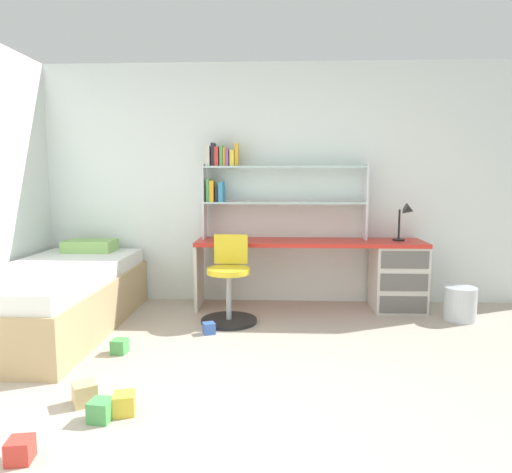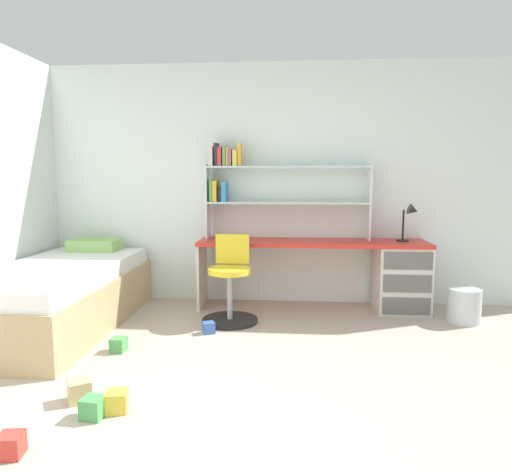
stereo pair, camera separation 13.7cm
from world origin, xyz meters
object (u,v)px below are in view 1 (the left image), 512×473
Objects in this scene: bed_platform at (56,298)px; toy_block_green_2 at (101,410)px; desk at (370,270)px; desk_lamp at (407,216)px; swivel_chair at (229,288)px; toy_block_blue_1 at (209,328)px; bookshelf_hutch at (258,182)px; toy_block_natural_3 at (85,394)px; toy_block_red_4 at (20,450)px; waste_bin at (460,304)px; toy_block_yellow_0 at (124,404)px; toy_block_green_5 at (120,346)px.

toy_block_green_2 is (0.98, -1.50, -0.23)m from bed_platform.
desk_lamp reaches higher than desk.
swivel_chair reaches higher than toy_block_green_2.
toy_block_blue_1 is 1.49m from toy_block_green_2.
toy_block_natural_3 is (-0.94, -2.23, -1.23)m from bookshelf_hutch.
waste_bin is at bearing 38.11° from toy_block_red_4.
toy_block_yellow_0 is (-2.60, -1.85, -0.10)m from waste_bin.
toy_block_green_2 is 0.25m from toy_block_natural_3.
bookshelf_hutch is 4.41× the size of desk_lamp.
toy_block_green_5 is at bearing -148.76° from desk.
toy_block_green_2 is (-0.53, -1.80, -0.26)m from swivel_chair.
toy_block_green_5 is (-0.33, 0.89, -0.01)m from toy_block_yellow_0.
toy_block_yellow_0 is 0.29m from toy_block_natural_3.
toy_block_blue_1 is at bearing -156.07° from desk_lamp.
desk_lamp is 2.25m from toy_block_blue_1.
waste_bin is at bearing 31.38° from toy_block_natural_3.
swivel_chair is at bearing 76.09° from toy_block_yellow_0.
desk is at bearing 50.33° from toy_block_yellow_0.
bookshelf_hutch is 1.54m from desk_lamp.
toy_block_blue_1 is at bearing 37.43° from toy_block_green_5.
toy_block_blue_1 is at bearing -168.12° from waste_bin.
waste_bin is 2.46× the size of toy_block_natural_3.
toy_block_red_4 is (0.73, -1.88, -0.23)m from bed_platform.
desk_lamp is at bearing 40.74° from toy_block_natural_3.
waste_bin is 2.65× the size of toy_block_yellow_0.
bookshelf_hutch is at bearing 73.93° from toy_block_yellow_0.
toy_block_blue_1 is at bearing -2.35° from bed_platform.
desk is 1.48m from swivel_chair.
bed_platform is at bearing -164.96° from desk.
toy_block_green_2 reaches higher than toy_block_red_4.
swivel_chair is at bearing 11.25° from bed_platform.
bookshelf_hutch is at bearing 55.13° from toy_block_green_5.
bookshelf_hutch is at bearing 27.59° from bed_platform.
swivel_chair is at bearing 66.73° from toy_block_natural_3.
desk_lamp is 3.34m from toy_block_natural_3.
waste_bin is 3.09m from toy_block_green_5.
toy_block_blue_1 is 0.86× the size of toy_block_red_4.
toy_block_blue_1 is (0.29, 1.36, -0.01)m from toy_block_yellow_0.
toy_block_red_4 is (-0.63, -1.82, 0.01)m from toy_block_blue_1.
toy_block_yellow_0 reaches higher than toy_block_green_2.
desk is 1.10× the size of bed_platform.
toy_block_natural_3 is 0.56m from toy_block_red_4.
desk is 2.87× the size of swivel_chair.
toy_block_green_2 is 1.08× the size of toy_block_green_5.
bookshelf_hutch is 2.72m from toy_block_natural_3.
toy_block_green_2 is at bearing -105.04° from toy_block_blue_1.
toy_block_green_2 is at bearing -56.95° from bed_platform.
toy_block_natural_3 is at bearing -148.62° from waste_bin.
toy_block_yellow_0 is (-1.82, -2.20, -0.35)m from desk.
bookshelf_hutch is at bearing 68.22° from toy_block_blue_1.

